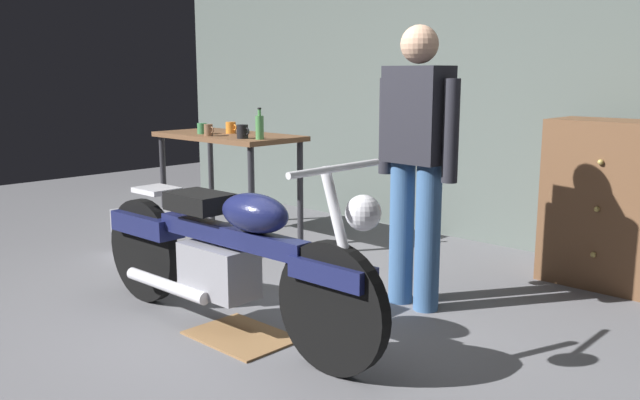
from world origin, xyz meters
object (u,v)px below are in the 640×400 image
(bottle, at_px, (260,127))
(motorcycle, at_px, (226,253))
(mug_orange_travel, at_px, (231,128))
(mug_brown_stoneware, at_px, (209,130))
(person_standing, at_px, (417,155))
(wooden_dresser, at_px, (611,204))
(mug_green_speckled, at_px, (202,129))
(mug_black_matte, at_px, (243,132))
(storage_bin, at_px, (144,231))

(bottle, bearing_deg, motorcycle, -48.07)
(mug_orange_travel, height_order, mug_brown_stoneware, same)
(person_standing, bearing_deg, bottle, -2.27)
(motorcycle, height_order, bottle, bottle)
(wooden_dresser, height_order, bottle, bottle)
(mug_green_speckled, distance_m, mug_orange_travel, 0.24)
(bottle, bearing_deg, mug_brown_stoneware, -169.31)
(person_standing, relative_size, mug_green_speckled, 15.01)
(person_standing, xyz_separation_m, bottle, (-1.57, 0.16, 0.07))
(mug_orange_travel, distance_m, mug_black_matte, 0.48)
(person_standing, bearing_deg, storage_bin, 15.01)
(mug_orange_travel, bearing_deg, person_standing, -9.18)
(person_standing, xyz_separation_m, wooden_dresser, (0.69, 1.23, -0.38))
(storage_bin, distance_m, mug_brown_stoneware, 0.96)
(person_standing, relative_size, wooden_dresser, 1.52)
(wooden_dresser, relative_size, mug_brown_stoneware, 10.70)
(mug_green_speckled, relative_size, mug_brown_stoneware, 1.08)
(storage_bin, bearing_deg, mug_brown_stoneware, 70.13)
(mug_black_matte, bearing_deg, mug_green_speckled, 176.86)
(mug_green_speckled, xyz_separation_m, bottle, (0.70, 0.02, 0.05))
(wooden_dresser, bearing_deg, person_standing, -119.25)
(motorcycle, distance_m, person_standing, 1.25)
(mug_orange_travel, height_order, bottle, bottle)
(storage_bin, bearing_deg, bottle, 41.54)
(mug_black_matte, bearing_deg, wooden_dresser, 24.77)
(person_standing, distance_m, mug_brown_stoneware, 2.09)
(motorcycle, relative_size, person_standing, 1.31)
(storage_bin, relative_size, bottle, 1.83)
(mug_green_speckled, bearing_deg, motorcycle, -33.78)
(mug_orange_travel, height_order, mug_black_matte, mug_black_matte)
(mug_green_speckled, bearing_deg, mug_orange_travel, 56.02)
(person_standing, relative_size, mug_brown_stoneware, 16.24)
(mug_brown_stoneware, bearing_deg, mug_orange_travel, 102.34)
(mug_green_speckled, xyz_separation_m, mug_brown_stoneware, (0.19, -0.08, 0.00))
(motorcycle, height_order, storage_bin, motorcycle)
(wooden_dresser, xyz_separation_m, bottle, (-2.26, -1.07, 0.45))
(wooden_dresser, distance_m, bottle, 2.54)
(wooden_dresser, distance_m, mug_black_matte, 2.69)
(mug_green_speckled, bearing_deg, mug_black_matte, -3.14)
(mug_orange_travel, bearing_deg, storage_bin, -99.08)
(wooden_dresser, height_order, mug_orange_travel, wooden_dresser)
(mug_green_speckled, height_order, mug_brown_stoneware, mug_brown_stoneware)
(person_standing, relative_size, mug_black_matte, 13.45)
(bottle, bearing_deg, person_standing, -5.97)
(mug_black_matte, relative_size, bottle, 0.52)
(wooden_dresser, xyz_separation_m, storage_bin, (-2.96, -1.69, -0.38))
(motorcycle, distance_m, mug_black_matte, 1.78)
(storage_bin, bearing_deg, mug_black_matte, 46.11)
(wooden_dresser, bearing_deg, bottle, -154.77)
(storage_bin, height_order, mug_brown_stoneware, mug_brown_stoneware)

